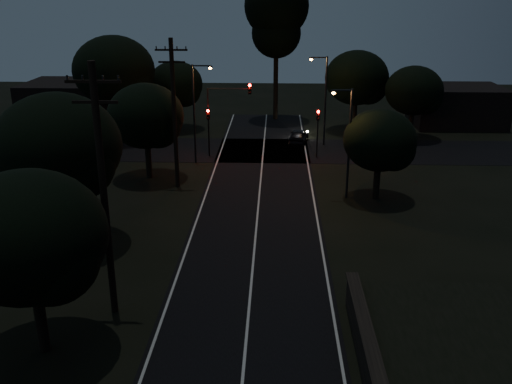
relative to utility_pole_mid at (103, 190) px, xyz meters
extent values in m
cube|color=black|center=(6.00, 7.00, -5.73)|extent=(8.00, 70.00, 0.02)
cube|color=black|center=(6.00, 27.00, -5.73)|extent=(60.00, 8.00, 0.02)
cube|color=beige|center=(6.00, 7.00, -5.71)|extent=(0.12, 70.00, 0.01)
cube|color=beige|center=(2.25, 7.00, -5.71)|extent=(0.12, 70.00, 0.01)
cube|color=beige|center=(9.75, 7.00, -5.71)|extent=(0.12, 70.00, 0.01)
cylinder|color=black|center=(0.00, 0.00, -0.24)|extent=(0.30, 0.30, 11.00)
cube|color=black|center=(0.00, 0.00, 4.46)|extent=(2.20, 0.12, 0.12)
cube|color=black|center=(0.00, 0.00, 3.66)|extent=(1.80, 0.12, 0.12)
cylinder|color=black|center=(0.00, 17.00, -0.49)|extent=(0.30, 0.30, 10.50)
cube|color=black|center=(0.00, 17.00, 3.96)|extent=(2.20, 0.12, 0.12)
cube|color=black|center=(0.00, 17.00, 3.16)|extent=(1.80, 0.12, 0.12)
cylinder|color=black|center=(-2.00, -3.00, -4.36)|extent=(0.44, 0.44, 2.76)
ellipsoid|color=black|center=(-2.00, -3.00, -0.78)|extent=(5.86, 5.86, 4.98)
sphere|color=black|center=(-0.97, -3.59, -1.37)|extent=(3.52, 3.52, 3.52)
cylinder|color=black|center=(-4.50, 7.00, -4.17)|extent=(0.44, 0.44, 3.13)
ellipsoid|color=black|center=(-4.50, 7.00, -0.07)|extent=(6.76, 6.76, 5.75)
sphere|color=black|center=(-3.32, 6.32, -0.75)|extent=(4.06, 4.06, 4.06)
cylinder|color=black|center=(-2.50, 19.00, -4.42)|extent=(0.44, 0.44, 2.64)
ellipsoid|color=black|center=(-2.50, 19.00, -0.98)|extent=(5.64, 5.64, 4.79)
sphere|color=black|center=(-1.51, 18.44, -1.54)|extent=(3.38, 3.38, 3.38)
cylinder|color=black|center=(-3.00, 35.00, -4.48)|extent=(0.44, 0.44, 2.52)
ellipsoid|color=black|center=(-3.00, 35.00, -1.20)|extent=(5.40, 5.40, 4.59)
sphere|color=black|center=(-2.06, 34.46, -1.74)|extent=(3.24, 3.24, 3.24)
cylinder|color=black|center=(-8.00, 31.00, -3.95)|extent=(0.44, 0.44, 3.58)
ellipsoid|color=black|center=(-8.00, 31.00, 0.68)|extent=(7.55, 7.55, 6.41)
sphere|color=black|center=(-6.68, 30.25, -0.08)|extent=(4.53, 4.53, 4.53)
cylinder|color=black|center=(15.00, 35.00, -4.28)|extent=(0.44, 0.44, 2.92)
ellipsoid|color=black|center=(15.00, 35.00, -0.46)|extent=(6.29, 6.29, 5.34)
sphere|color=black|center=(16.10, 34.37, -1.09)|extent=(3.77, 3.77, 3.77)
cylinder|color=black|center=(20.00, 32.00, -4.47)|extent=(0.44, 0.44, 2.53)
ellipsoid|color=black|center=(20.00, 32.00, -1.18)|extent=(5.40, 5.40, 4.59)
sphere|color=black|center=(20.95, 31.46, -1.72)|extent=(3.24, 3.24, 3.24)
cylinder|color=black|center=(14.00, 15.00, -4.60)|extent=(0.44, 0.44, 2.29)
ellipsoid|color=black|center=(14.00, 15.00, -1.63)|extent=(4.85, 4.85, 4.12)
sphere|color=black|center=(14.85, 14.51, -2.12)|extent=(2.91, 2.91, 2.91)
cylinder|color=black|center=(7.00, 40.00, -1.55)|extent=(0.50, 0.50, 8.38)
sphere|color=black|center=(7.00, 40.00, 6.14)|extent=(6.70, 6.70, 6.70)
sphere|color=black|center=(7.00, 40.00, 3.40)|extent=(5.18, 5.18, 5.18)
cube|color=black|center=(-14.00, 37.00, -3.54)|extent=(10.00, 8.00, 4.40)
cube|color=black|center=(26.00, 38.00, -3.74)|extent=(9.00, 7.00, 4.00)
cylinder|color=black|center=(1.40, 25.00, -4.14)|extent=(0.12, 0.12, 3.20)
cube|color=black|center=(1.40, 25.00, -2.09)|extent=(0.28, 0.22, 0.90)
sphere|color=#FF0705|center=(1.40, 24.87, -1.79)|extent=(0.22, 0.22, 0.22)
cylinder|color=black|center=(10.60, 25.00, -4.14)|extent=(0.12, 0.12, 3.20)
cube|color=black|center=(10.60, 25.00, -2.09)|extent=(0.28, 0.22, 0.90)
sphere|color=#FF0705|center=(10.60, 24.87, -1.79)|extent=(0.22, 0.22, 0.22)
cylinder|color=black|center=(1.40, 25.00, -3.24)|extent=(0.12, 0.12, 5.00)
cube|color=black|center=(4.90, 25.00, 0.06)|extent=(0.28, 0.22, 0.90)
sphere|color=#FF0705|center=(4.90, 24.87, 0.36)|extent=(0.22, 0.22, 0.22)
cube|color=black|center=(3.15, 25.00, 0.06)|extent=(3.50, 0.08, 0.08)
cylinder|color=black|center=(0.50, 23.00, -1.74)|extent=(0.16, 0.16, 8.00)
cube|color=black|center=(1.20, 23.00, 2.16)|extent=(1.40, 0.10, 0.10)
cube|color=black|center=(1.90, 23.00, 2.11)|extent=(0.35, 0.22, 0.12)
sphere|color=orange|center=(1.90, 23.00, 2.01)|extent=(0.26, 0.26, 0.26)
cylinder|color=black|center=(11.50, 29.00, -1.74)|extent=(0.16, 0.16, 8.00)
cube|color=black|center=(10.80, 29.00, 2.16)|extent=(1.40, 0.10, 0.10)
cube|color=black|center=(10.10, 29.00, 2.11)|extent=(0.35, 0.22, 0.12)
sphere|color=orange|center=(10.10, 29.00, 2.01)|extent=(0.26, 0.26, 0.26)
cylinder|color=black|center=(12.00, 15.00, -1.99)|extent=(0.16, 0.16, 7.50)
cube|color=black|center=(11.40, 15.00, 1.66)|extent=(1.20, 0.10, 0.10)
cube|color=black|center=(10.80, 15.00, 1.61)|extent=(0.35, 0.22, 0.12)
sphere|color=orange|center=(10.80, 15.00, 1.51)|extent=(0.26, 0.26, 0.26)
imported|color=black|center=(9.20, 29.72, -5.08)|extent=(2.18, 4.05, 1.31)
camera|label=1|loc=(7.13, -21.98, 7.88)|focal=40.00mm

